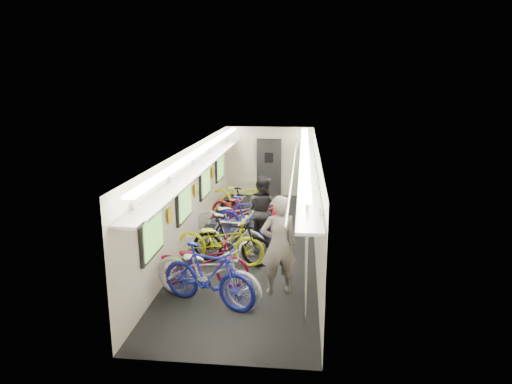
% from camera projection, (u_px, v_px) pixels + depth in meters
% --- Properties ---
extents(train_car_shell, '(10.00, 10.00, 10.00)m').
position_uv_depth(train_car_shell, '(242.00, 172.00, 11.61)').
color(train_car_shell, black).
rests_on(train_car_shell, ground).
extents(bicycle_0, '(2.32, 1.49, 1.15)m').
position_uv_depth(bicycle_0, '(207.00, 272.00, 8.14)').
color(bicycle_0, silver).
rests_on(bicycle_0, ground).
extents(bicycle_1, '(1.95, 1.19, 1.14)m').
position_uv_depth(bicycle_1, '(208.00, 275.00, 8.01)').
color(bicycle_1, '#1A209F').
rests_on(bicycle_1, ground).
extents(bicycle_2, '(1.93, 0.76, 1.00)m').
position_uv_depth(bicycle_2, '(200.00, 262.00, 8.78)').
color(bicycle_2, maroon).
rests_on(bicycle_2, ground).
extents(bicycle_3, '(1.88, 0.83, 1.09)m').
position_uv_depth(bicycle_3, '(232.00, 241.00, 9.83)').
color(bicycle_3, black).
rests_on(bicycle_3, ground).
extents(bicycle_4, '(2.08, 1.00, 1.05)m').
position_uv_depth(bicycle_4, '(220.00, 241.00, 9.90)').
color(bicycle_4, '#D2D914').
rests_on(bicycle_4, ground).
extents(bicycle_5, '(1.67, 0.63, 0.98)m').
position_uv_depth(bicycle_5, '(230.00, 235.00, 10.37)').
color(bicycle_5, silver).
rests_on(bicycle_5, ground).
extents(bicycle_6, '(1.96, 0.73, 1.02)m').
position_uv_depth(bicycle_6, '(234.00, 216.00, 11.77)').
color(bicycle_6, silver).
rests_on(bicycle_6, ground).
extents(bicycle_7, '(1.87, 0.84, 1.08)m').
position_uv_depth(bicycle_7, '(248.00, 217.00, 11.55)').
color(bicycle_7, '#201CA8').
rests_on(bicycle_7, ground).
extents(bicycle_8, '(2.22, 1.49, 1.11)m').
position_uv_depth(bicycle_8, '(245.00, 209.00, 12.24)').
color(bicycle_8, maroon).
rests_on(bicycle_8, ground).
extents(bicycle_9, '(1.81, 1.10, 1.05)m').
position_uv_depth(bicycle_9, '(247.00, 207.00, 12.62)').
color(bicycle_9, black).
rests_on(bicycle_9, ground).
extents(bicycle_10, '(2.21, 1.24, 1.10)m').
position_uv_depth(bicycle_10, '(242.00, 196.00, 13.74)').
color(bicycle_10, yellow).
rests_on(bicycle_10, ground).
extents(passenger_near, '(0.80, 0.64, 1.89)m').
position_uv_depth(passenger_near, '(279.00, 245.00, 8.43)').
color(passenger_near, gray).
rests_on(passenger_near, ground).
extents(passenger_mid, '(1.05, 0.99, 1.71)m').
position_uv_depth(passenger_mid, '(262.00, 210.00, 11.03)').
color(passenger_mid, black).
rests_on(passenger_mid, ground).
extents(backpack, '(0.27, 0.15, 0.38)m').
position_uv_depth(backpack, '(279.00, 216.00, 9.05)').
color(backpack, '#A11016').
rests_on(backpack, passenger_near).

